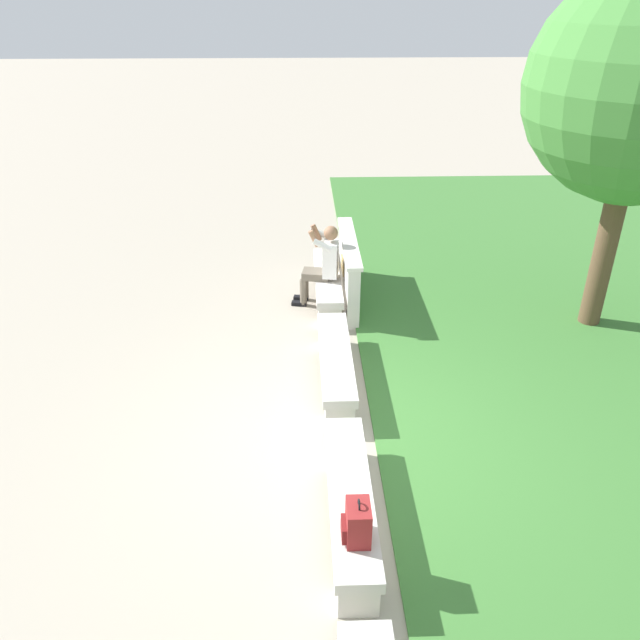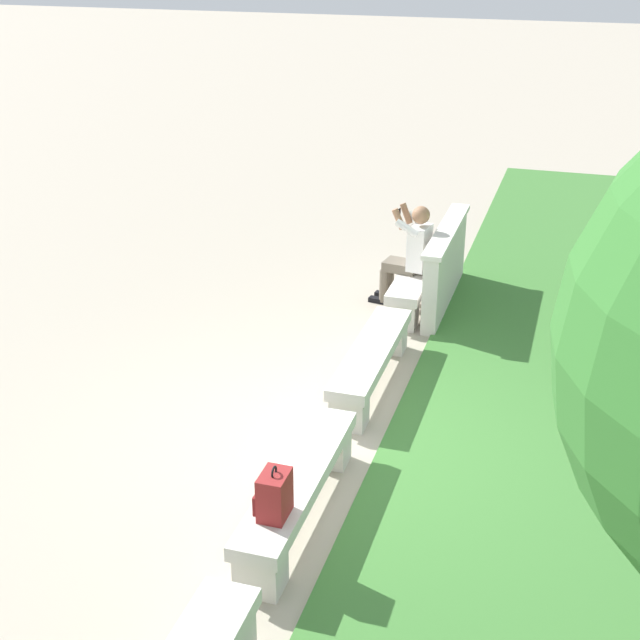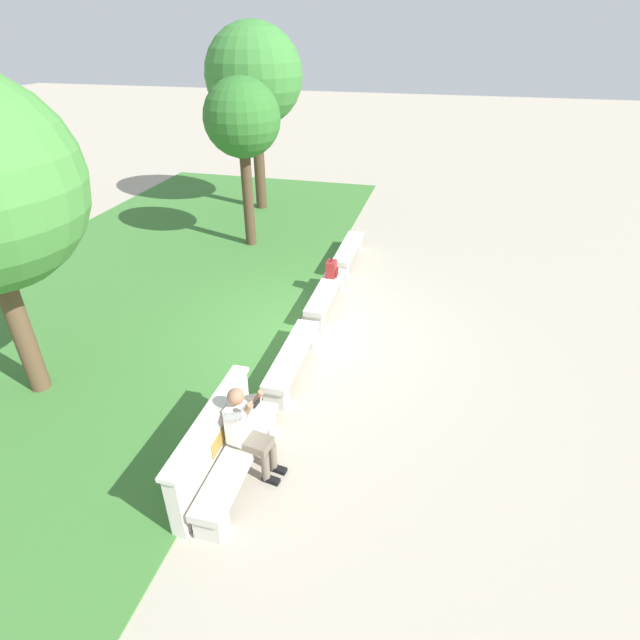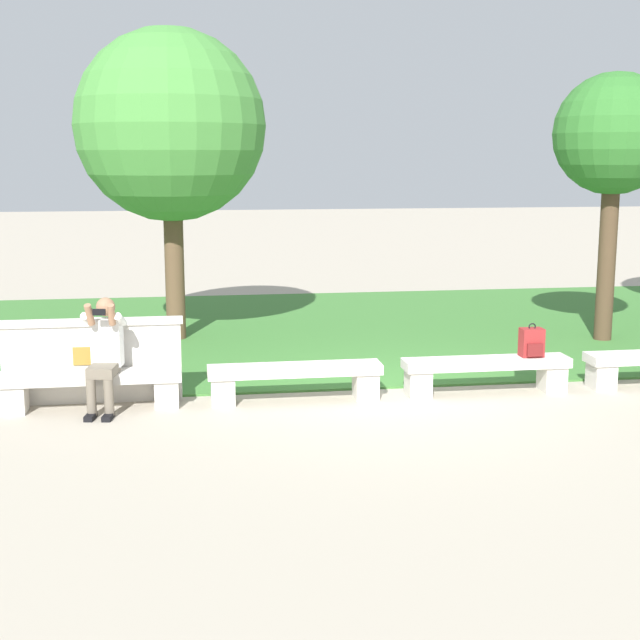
% 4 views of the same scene
% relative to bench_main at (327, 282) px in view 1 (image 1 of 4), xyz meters
% --- Properties ---
extents(ground_plane, '(80.00, 80.00, 0.00)m').
position_rel_bench_main_xyz_m(ground_plane, '(3.62, 0.00, -0.30)').
color(ground_plane, '#A89E8C').
extents(bench_main, '(2.11, 0.40, 0.45)m').
position_rel_bench_main_xyz_m(bench_main, '(0.00, 0.00, 0.00)').
color(bench_main, beige).
rests_on(bench_main, ground).
extents(bench_near, '(2.11, 0.40, 0.45)m').
position_rel_bench_main_xyz_m(bench_near, '(2.41, 0.00, 0.00)').
color(bench_near, beige).
rests_on(bench_near, ground).
extents(bench_mid, '(2.11, 0.40, 0.45)m').
position_rel_bench_main_xyz_m(bench_mid, '(4.82, 0.00, 0.00)').
color(bench_mid, beige).
rests_on(bench_mid, ground).
extents(backrest_wall_with_plaque, '(2.17, 0.24, 1.01)m').
position_rel_bench_main_xyz_m(backrest_wall_with_plaque, '(0.00, 0.34, 0.21)').
color(backrest_wall_with_plaque, beige).
rests_on(backrest_wall_with_plaque, ground).
extents(person_photographer, '(0.51, 0.76, 1.32)m').
position_rel_bench_main_xyz_m(person_photographer, '(0.18, -0.08, 0.43)').
color(person_photographer, black).
rests_on(person_photographer, ground).
extents(backpack, '(0.28, 0.24, 0.43)m').
position_rel_bench_main_xyz_m(backpack, '(5.41, 0.01, 0.32)').
color(backpack, maroon).
rests_on(backpack, bench_mid).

